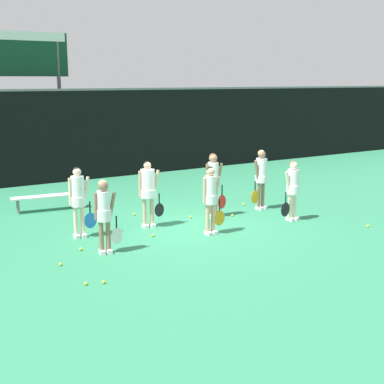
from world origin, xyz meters
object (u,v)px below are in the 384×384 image
(scoreboard, at_px, (14,65))
(player_2, at_px, (293,186))
(player_0, at_px, (104,211))
(tennis_ball_5, at_px, (244,204))
(tennis_ball_3, at_px, (60,264))
(tennis_ball_7, at_px, (232,215))
(player_5, at_px, (213,179))
(player_3, at_px, (78,197))
(tennis_ball_4, at_px, (134,214))
(tennis_ball_0, at_px, (191,217))
(tennis_ball_8, at_px, (86,284))
(bench_courtside, at_px, (47,197))
(tennis_ball_1, at_px, (81,249))
(tennis_ball_6, at_px, (153,235))
(player_1, at_px, (211,195))
(player_6, at_px, (261,174))
(player_4, at_px, (148,188))
(tennis_ball_2, at_px, (368,226))
(tennis_ball_9, at_px, (103,282))

(scoreboard, bearing_deg, player_2, -64.10)
(player_0, height_order, tennis_ball_5, player_0)
(tennis_ball_3, height_order, tennis_ball_7, tennis_ball_7)
(player_5, bearing_deg, player_3, -171.99)
(tennis_ball_3, distance_m, tennis_ball_4, 4.28)
(player_0, height_order, tennis_ball_0, player_0)
(player_3, bearing_deg, tennis_ball_8, -105.29)
(bench_courtside, xyz_separation_m, tennis_ball_3, (-1.23, -4.81, -0.36))
(player_0, height_order, player_5, player_5)
(tennis_ball_1, height_order, tennis_ball_6, tennis_ball_6)
(tennis_ball_1, bearing_deg, tennis_ball_7, 8.31)
(tennis_ball_8, bearing_deg, player_1, 22.21)
(bench_courtside, distance_m, tennis_ball_0, 4.26)
(player_3, relative_size, player_6, 0.98)
(tennis_ball_1, height_order, tennis_ball_3, tennis_ball_1)
(player_3, distance_m, player_4, 1.83)
(tennis_ball_2, bearing_deg, player_3, 155.23)
(player_3, xyz_separation_m, player_6, (5.52, -0.03, 0.04))
(player_4, bearing_deg, tennis_ball_2, -24.47)
(player_6, relative_size, tennis_ball_2, 25.72)
(player_3, relative_size, player_4, 1.00)
(bench_courtside, relative_size, player_0, 1.26)
(bench_courtside, relative_size, player_2, 1.27)
(player_5, relative_size, tennis_ball_3, 27.62)
(player_0, xyz_separation_m, tennis_ball_4, (1.99, 2.69, -0.93))
(tennis_ball_3, relative_size, tennis_ball_8, 0.97)
(bench_courtside, height_order, tennis_ball_6, bench_courtside)
(tennis_ball_3, bearing_deg, player_2, 1.94)
(tennis_ball_3, distance_m, tennis_ball_7, 5.54)
(tennis_ball_3, relative_size, tennis_ball_6, 0.90)
(bench_courtside, height_order, tennis_ball_8, bench_courtside)
(player_2, bearing_deg, bench_courtside, 135.15)
(player_6, bearing_deg, tennis_ball_7, -176.83)
(player_3, bearing_deg, player_1, -23.81)
(bench_courtside, distance_m, player_0, 4.59)
(player_1, height_order, tennis_ball_5, player_1)
(tennis_ball_2, bearing_deg, player_6, 109.88)
(player_4, bearing_deg, tennis_ball_8, -126.28)
(player_3, bearing_deg, tennis_ball_9, -99.45)
(tennis_ball_4, relative_size, tennis_ball_9, 1.03)
(player_1, height_order, tennis_ball_1, player_1)
(player_4, distance_m, tennis_ball_5, 3.73)
(tennis_ball_0, distance_m, tennis_ball_8, 5.25)
(player_4, bearing_deg, player_2, -14.21)
(tennis_ball_6, distance_m, tennis_ball_9, 3.12)
(tennis_ball_4, bearing_deg, player_2, -39.00)
(tennis_ball_4, height_order, tennis_ball_7, tennis_ball_4)
(player_4, xyz_separation_m, tennis_ball_9, (-2.52, -3.04, -0.99))
(tennis_ball_1, distance_m, tennis_ball_5, 5.92)
(player_0, bearing_deg, player_5, 31.21)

